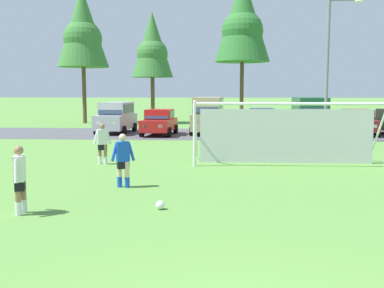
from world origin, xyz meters
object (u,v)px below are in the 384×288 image
Objects in this scene: soccer_goal at (287,132)px; player_defender_far at (20,180)px; parked_car_slot_center_left at (209,114)px; street_lamp at (330,69)px; parked_car_slot_center_right at (310,116)px; player_winger_left at (102,144)px; soccer_ball at (160,205)px; player_striker_near at (123,161)px; parked_car_slot_left at (159,122)px; parked_car_slot_right at (358,122)px; parked_car_slot_far_left at (116,117)px; parked_car_slot_center at (262,120)px.

soccer_goal reaches higher than player_defender_far.
parked_car_slot_center_left is 0.61× the size of street_lamp.
soccer_goal is 1.53× the size of parked_car_slot_center_right.
soccer_goal is at bearing 4.53° from player_winger_left.
parked_car_slot_center_left is at bearing 88.39° from soccer_ball.
soccer_ball is at bearing -110.97° from parked_car_slot_center_right.
street_lamp is (9.07, 12.85, 3.35)m from player_striker_near.
parked_car_slot_left is 13.36m from parked_car_slot_right.
soccer_ball is 21.03m from parked_car_slot_far_left.
parked_car_slot_left is (0.56, 19.52, 0.05)m from player_defender_far.
parked_car_slot_center is 0.53× the size of street_lamp.
parked_car_slot_right is (13.88, 20.51, 0.05)m from player_defender_far.
parked_car_slot_far_left is at bearing 174.18° from parked_car_slot_center_right.
parked_car_slot_center_left is 6.78m from parked_car_slot_center_right.
parked_car_slot_center is at bearing 141.62° from parked_car_slot_center_right.
parked_car_slot_center_right is at bearing 49.10° from player_winger_left.
player_striker_near is at bearing -139.12° from soccer_goal.
player_striker_near and player_winger_left have the same top height.
parked_car_slot_center_right is 1.13× the size of parked_car_slot_right.
player_winger_left is at bearing -130.90° from parked_car_slot_center_right.
parked_car_slot_center is at bearing 78.42° from soccer_ball.
soccer_goal is 1.58× the size of parked_car_slot_far_left.
soccer_ball is at bearing -64.09° from player_winger_left.
parked_car_slot_far_left is 1.11× the size of parked_car_slot_center.
parked_car_slot_center_right is at bearing -162.81° from parked_car_slot_right.
soccer_goal is (4.10, 7.31, 1.18)m from soccer_ball.
parked_car_slot_right is (13.32, 0.99, 0.00)m from parked_car_slot_left.
parked_car_slot_center_right is (10.48, 12.09, 0.52)m from player_winger_left.
parked_car_slot_center_right is 3.62m from parked_car_slot_right.
street_lamp is (7.60, 15.33, 4.06)m from soccer_ball.
parked_car_slot_center_right is at bearing 61.73° from player_defender_far.
player_winger_left is 14.26m from street_lamp.
player_winger_left is at bearing -141.62° from street_lamp.
parked_car_slot_far_left reaches higher than player_striker_near.
parked_car_slot_center_right reaches higher than player_defender_far.
parked_car_slot_far_left is at bearing 127.95° from soccer_goal.
player_striker_near is 0.35× the size of parked_car_slot_far_left.
player_striker_near is 0.33× the size of parked_car_slot_center_left.
player_striker_near is at bearing 120.77° from soccer_ball.
street_lamp is (7.03, -4.83, 2.83)m from parked_car_slot_center_left.
parked_car_slot_center_left is (-3.53, 12.85, 0.05)m from soccer_goal.
player_defender_far and player_winger_left have the same top height.
soccer_goal is 9.21m from street_lamp.
soccer_goal is at bearing -59.64° from parked_car_slot_left.
parked_car_slot_center_left is at bearing 21.31° from parked_car_slot_left.
street_lamp is at bearing 38.38° from player_winger_left.
parked_car_slot_center_left is at bearing 168.59° from parked_car_slot_center_right.
player_defender_far is 20.96m from parked_car_slot_far_left.
parked_car_slot_center is at bearing 169.00° from parked_car_slot_right.
parked_car_slot_right is at bearing 61.85° from soccer_ball.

